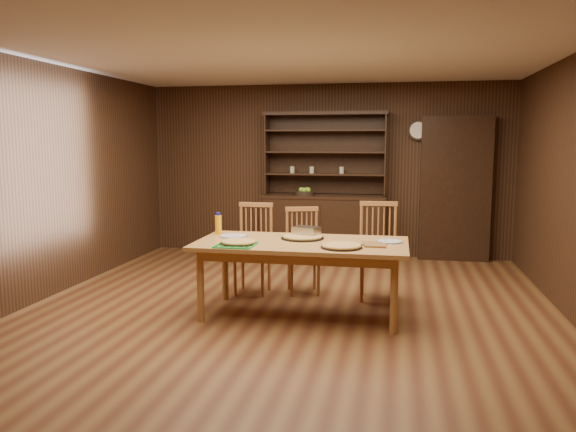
% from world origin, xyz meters
% --- Properties ---
extents(floor, '(6.00, 6.00, 0.00)m').
position_xyz_m(floor, '(0.00, 0.00, 0.00)').
color(floor, brown).
rests_on(floor, ground).
extents(room_shell, '(6.00, 6.00, 6.00)m').
position_xyz_m(room_shell, '(0.00, 0.00, 1.58)').
color(room_shell, silver).
rests_on(room_shell, floor).
extents(china_hutch, '(1.84, 0.52, 2.17)m').
position_xyz_m(china_hutch, '(-0.00, 2.75, 0.60)').
color(china_hutch, black).
rests_on(china_hutch, floor).
extents(doorway, '(1.00, 0.18, 2.10)m').
position_xyz_m(doorway, '(1.90, 2.90, 1.05)').
color(doorway, black).
rests_on(doorway, floor).
extents(wall_clock, '(0.30, 0.05, 0.30)m').
position_xyz_m(wall_clock, '(1.35, 2.96, 1.90)').
color(wall_clock, black).
rests_on(wall_clock, room_shell).
extents(dining_table, '(2.09, 1.04, 0.75)m').
position_xyz_m(dining_table, '(0.15, -0.15, 0.68)').
color(dining_table, '#A97A3A').
rests_on(dining_table, floor).
extents(chair_left, '(0.43, 0.41, 1.03)m').
position_xyz_m(chair_left, '(-0.54, 0.64, 0.55)').
color(chair_left, '#BF7441').
rests_on(chair_left, floor).
extents(chair_center, '(0.50, 0.49, 0.98)m').
position_xyz_m(chair_center, '(0.01, 0.74, 0.52)').
color(chair_center, '#BF7441').
rests_on(chair_center, floor).
extents(chair_right, '(0.46, 0.44, 1.07)m').
position_xyz_m(chair_right, '(0.88, 0.65, 0.57)').
color(chair_right, '#BF7441').
rests_on(chair_right, floor).
extents(pizza_left, '(0.35, 0.35, 0.04)m').
position_xyz_m(pizza_left, '(-0.43, -0.39, 0.77)').
color(pizza_left, black).
rests_on(pizza_left, dining_table).
extents(pizza_right, '(0.39, 0.39, 0.04)m').
position_xyz_m(pizza_right, '(0.57, -0.40, 0.77)').
color(pizza_right, black).
rests_on(pizza_right, dining_table).
extents(pizza_center, '(0.44, 0.44, 0.04)m').
position_xyz_m(pizza_center, '(0.13, 0.02, 0.77)').
color(pizza_center, black).
rests_on(pizza_center, dining_table).
extents(cooling_rack, '(0.44, 0.44, 0.02)m').
position_xyz_m(cooling_rack, '(-0.43, -0.48, 0.76)').
color(cooling_rack, '#0B9433').
rests_on(cooling_rack, dining_table).
extents(plate_left, '(0.29, 0.29, 0.02)m').
position_xyz_m(plate_left, '(-0.60, 0.00, 0.76)').
color(plate_left, silver).
rests_on(plate_left, dining_table).
extents(plate_right, '(0.26, 0.26, 0.02)m').
position_xyz_m(plate_right, '(1.01, -0.02, 0.76)').
color(plate_right, silver).
rests_on(plate_right, dining_table).
extents(foil_dish, '(0.30, 0.26, 0.10)m').
position_xyz_m(foil_dish, '(0.15, 0.16, 0.80)').
color(foil_dish, silver).
rests_on(foil_dish, dining_table).
extents(juice_bottle, '(0.07, 0.07, 0.24)m').
position_xyz_m(juice_bottle, '(-0.80, 0.12, 0.86)').
color(juice_bottle, '#F6AA0C').
rests_on(juice_bottle, dining_table).
extents(pot_holder_a, '(0.20, 0.20, 0.01)m').
position_xyz_m(pot_holder_a, '(0.88, -0.25, 0.76)').
color(pot_holder_a, '#B31420').
rests_on(pot_holder_a, dining_table).
extents(pot_holder_b, '(0.19, 0.19, 0.01)m').
position_xyz_m(pot_holder_b, '(0.83, -0.16, 0.76)').
color(pot_holder_b, '#B31420').
rests_on(pot_holder_b, dining_table).
extents(fruit_bowl, '(0.31, 0.31, 0.12)m').
position_xyz_m(fruit_bowl, '(-0.29, 2.69, 0.98)').
color(fruit_bowl, black).
rests_on(fruit_bowl, china_hutch).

